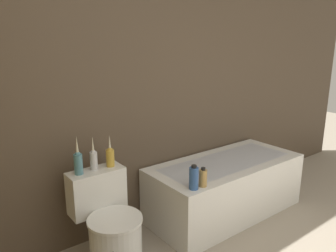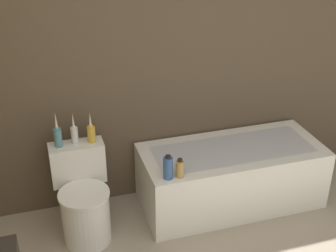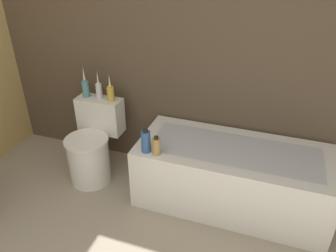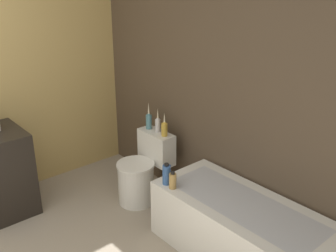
# 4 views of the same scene
# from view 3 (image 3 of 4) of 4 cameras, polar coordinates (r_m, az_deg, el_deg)

# --- Properties ---
(wall_back_tiled) EXTENTS (6.40, 0.06, 2.60)m
(wall_back_tiled) POSITION_cam_3_polar(r_m,az_deg,el_deg) (2.76, -1.31, 16.84)
(wall_back_tiled) COLOR brown
(wall_back_tiled) RESTS_ON ground_plane
(bathtub) EXTENTS (1.49, 0.66, 0.52)m
(bathtub) POSITION_cam_3_polar(r_m,az_deg,el_deg) (2.71, 10.92, -8.46)
(bathtub) COLOR white
(bathtub) RESTS_ON ground
(toilet) EXTENTS (0.41, 0.55, 0.69)m
(toilet) POSITION_cam_3_polar(r_m,az_deg,el_deg) (3.00, -13.04, -3.48)
(toilet) COLOR white
(toilet) RESTS_ON ground
(vase_gold) EXTENTS (0.06, 0.06, 0.28)m
(vase_gold) POSITION_cam_3_polar(r_m,az_deg,el_deg) (2.99, -14.20, 6.60)
(vase_gold) COLOR teal
(vase_gold) RESTS_ON toilet
(vase_silver) EXTENTS (0.05, 0.05, 0.25)m
(vase_silver) POSITION_cam_3_polar(r_m,az_deg,el_deg) (2.94, -11.96, 6.30)
(vase_silver) COLOR silver
(vase_silver) RESTS_ON toilet
(vase_bronze) EXTENTS (0.06, 0.06, 0.24)m
(vase_bronze) POSITION_cam_3_polar(r_m,az_deg,el_deg) (2.87, -10.00, 5.86)
(vase_bronze) COLOR gold
(vase_bronze) RESTS_ON toilet
(shampoo_bottle_tall) EXTENTS (0.07, 0.07, 0.19)m
(shampoo_bottle_tall) POSITION_cam_3_polar(r_m,az_deg,el_deg) (2.45, -3.88, -2.68)
(shampoo_bottle_tall) COLOR #335999
(shampoo_bottle_tall) RESTS_ON bathtub
(shampoo_bottle_short) EXTENTS (0.06, 0.06, 0.15)m
(shampoo_bottle_short) POSITION_cam_3_polar(r_m,az_deg,el_deg) (2.42, -2.04, -3.53)
(shampoo_bottle_short) COLOR tan
(shampoo_bottle_short) RESTS_ON bathtub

